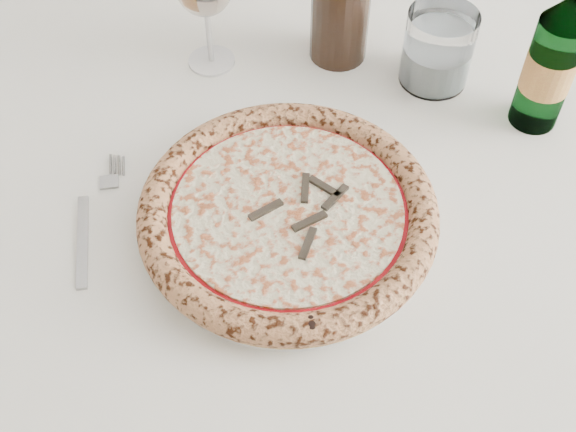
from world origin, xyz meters
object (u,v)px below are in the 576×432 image
(tumbler, at_px, (437,53))
(beer_bottle, at_px, (552,62))
(dining_table, at_px, (303,205))
(plate, at_px, (288,222))
(pizza, at_px, (288,212))

(tumbler, distance_m, beer_bottle, 0.14)
(dining_table, height_order, beer_bottle, beer_bottle)
(plate, relative_size, tumbler, 3.07)
(beer_bottle, bearing_deg, tumbler, 157.01)
(dining_table, relative_size, tumbler, 16.55)
(plate, bearing_deg, beer_bottle, 39.89)
(plate, height_order, pizza, pizza)
(plate, bearing_deg, tumbler, 63.08)
(tumbler, bearing_deg, pizza, -116.92)
(plate, height_order, beer_bottle, beer_bottle)
(dining_table, xyz_separation_m, tumbler, (0.14, 0.17, 0.12))
(beer_bottle, bearing_deg, dining_table, -155.41)
(plate, xyz_separation_m, pizza, (-0.00, -0.00, 0.02))
(dining_table, distance_m, beer_bottle, 0.34)
(dining_table, bearing_deg, pizza, -90.00)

